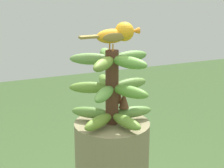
% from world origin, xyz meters
% --- Properties ---
extents(banana_bunch, '(0.30, 0.29, 0.26)m').
position_xyz_m(banana_bunch, '(0.00, -0.00, 1.09)').
color(banana_bunch, '#4C2D1E').
rests_on(banana_bunch, banana_tree).
extents(perched_bird, '(0.07, 0.21, 0.09)m').
position_xyz_m(perched_bird, '(0.01, -0.02, 1.27)').
color(perched_bird, '#C68933').
rests_on(perched_bird, banana_bunch).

